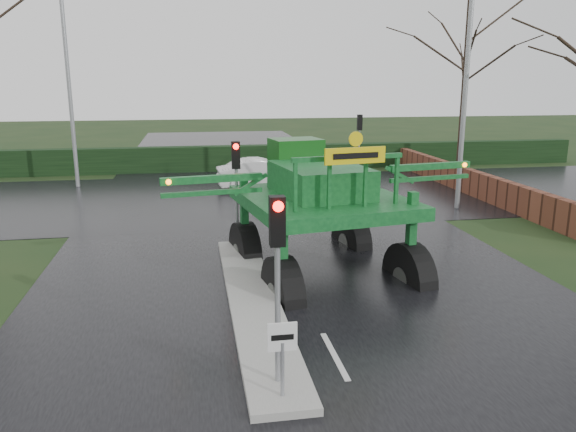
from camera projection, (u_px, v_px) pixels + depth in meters
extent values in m
plane|color=black|center=(335.00, 356.00, 11.21)|extent=(140.00, 140.00, 0.00)
cube|color=black|center=(267.00, 229.00, 20.79)|extent=(14.00, 80.00, 0.02)
cube|color=black|center=(250.00, 196.00, 26.53)|extent=(80.00, 12.00, 0.02)
cube|color=gray|center=(253.00, 300.00, 13.85)|extent=(1.20, 10.00, 0.16)
cube|color=black|center=(236.00, 158.00, 34.01)|extent=(44.00, 0.90, 1.50)
cube|color=#592D1E|center=(458.00, 178.00, 28.13)|extent=(0.40, 20.00, 1.20)
cylinder|color=gray|center=(282.00, 370.00, 9.41)|extent=(0.07, 0.07, 1.00)
cube|color=silver|center=(282.00, 337.00, 9.27)|extent=(0.50, 0.04, 0.50)
cube|color=black|center=(282.00, 337.00, 9.25)|extent=(0.38, 0.01, 0.10)
cylinder|color=gray|center=(278.00, 297.00, 9.63)|extent=(0.10, 0.10, 3.50)
cube|color=black|center=(277.00, 221.00, 9.31)|extent=(0.26, 0.22, 0.85)
sphere|color=#FF0C07|center=(278.00, 207.00, 9.12)|extent=(0.18, 0.18, 0.18)
cylinder|color=gray|center=(237.00, 198.00, 17.76)|extent=(0.10, 0.10, 3.50)
cube|color=black|center=(236.00, 155.00, 17.44)|extent=(0.26, 0.22, 0.85)
sphere|color=#FF0C07|center=(236.00, 147.00, 17.25)|extent=(0.18, 0.18, 0.18)
cylinder|color=gray|center=(359.00, 147.00, 31.02)|extent=(0.10, 0.10, 3.50)
cube|color=black|center=(360.00, 122.00, 30.70)|extent=(0.26, 0.22, 0.85)
sphere|color=#FF0C07|center=(359.00, 117.00, 30.76)|extent=(0.18, 0.18, 0.18)
cylinder|color=gray|center=(465.00, 89.00, 22.92)|extent=(0.20, 0.20, 10.00)
cylinder|color=gray|center=(69.00, 88.00, 27.77)|extent=(0.20, 0.20, 10.00)
cylinder|color=black|center=(464.00, 86.00, 32.28)|extent=(0.32, 0.32, 10.00)
cylinder|color=black|center=(196.00, 244.00, 15.24)|extent=(0.90, 2.12, 2.06)
cylinder|color=#595B56|center=(196.00, 244.00, 15.24)|extent=(0.72, 0.81, 0.72)
cube|color=#0C431B|center=(194.00, 198.00, 14.93)|extent=(0.26, 0.26, 2.36)
cylinder|color=black|center=(322.00, 232.00, 16.43)|extent=(0.90, 2.12, 2.06)
cylinder|color=#595B56|center=(322.00, 232.00, 16.43)|extent=(0.72, 0.81, 0.72)
cube|color=#0C431B|center=(323.00, 189.00, 16.12)|extent=(0.26, 0.26, 2.36)
cylinder|color=black|center=(228.00, 292.00, 11.84)|extent=(0.90, 2.12, 2.06)
cylinder|color=#595B56|center=(228.00, 292.00, 11.84)|extent=(0.72, 0.81, 0.72)
cube|color=#0C431B|center=(226.00, 233.00, 11.54)|extent=(0.26, 0.26, 2.36)
cylinder|color=black|center=(383.00, 272.00, 13.03)|extent=(0.90, 2.12, 2.06)
cylinder|color=#595B56|center=(383.00, 272.00, 13.03)|extent=(0.72, 0.81, 0.72)
cube|color=#0C431B|center=(386.00, 219.00, 12.73)|extent=(0.26, 0.26, 2.36)
cube|color=#0C431B|center=(282.00, 181.00, 13.67)|extent=(5.07, 5.58, 0.36)
cube|color=#0C431B|center=(280.00, 157.00, 13.73)|extent=(2.74, 3.41, 0.93)
cube|color=#114C14|center=(256.00, 134.00, 15.53)|extent=(1.72, 1.47, 1.34)
cube|color=#0C431B|center=(307.00, 124.00, 11.81)|extent=(3.06, 0.63, 0.12)
cube|color=#0C431B|center=(143.00, 151.00, 12.02)|extent=(2.67, 0.62, 0.19)
sphere|color=orange|center=(87.00, 153.00, 11.56)|extent=(0.14, 0.14, 0.14)
cube|color=#0C431B|center=(411.00, 140.00, 14.13)|extent=(2.67, 0.62, 0.19)
sphere|color=orange|center=(452.00, 139.00, 14.40)|extent=(0.14, 0.14, 0.14)
cube|color=yellow|center=(315.00, 121.00, 11.41)|extent=(1.63, 0.33, 0.41)
cube|color=black|center=(315.00, 121.00, 11.41)|extent=(1.22, 0.21, 0.14)
cylinder|color=yellow|center=(315.00, 100.00, 11.31)|extent=(0.37, 0.10, 0.37)
imported|color=white|center=(263.00, 189.00, 28.48)|extent=(4.67, 1.86, 1.51)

